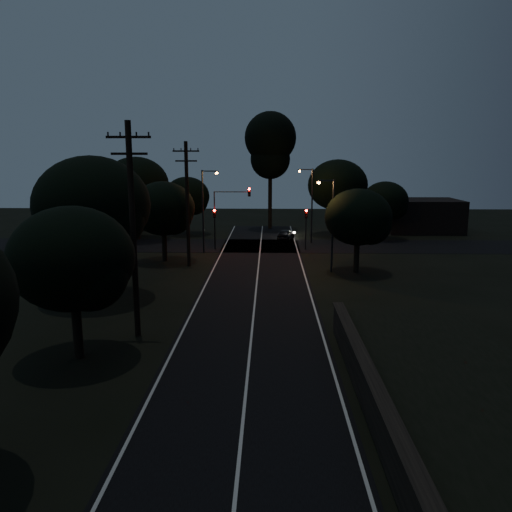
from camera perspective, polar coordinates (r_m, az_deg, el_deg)
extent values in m
cube|color=black|center=(33.15, -0.09, -4.90)|extent=(8.00, 70.00, 0.02)
cube|color=black|center=(52.65, 0.52, 1.19)|extent=(60.00, 8.00, 0.02)
cube|color=beige|center=(33.15, -0.09, -4.88)|extent=(0.12, 70.00, 0.01)
cube|color=beige|center=(33.46, -6.55, -4.80)|extent=(0.12, 70.00, 0.01)
cube|color=beige|center=(33.26, 6.40, -4.90)|extent=(0.12, 70.00, 0.01)
cube|color=black|center=(15.83, 15.94, -21.73)|extent=(0.40, 26.00, 1.50)
cube|color=black|center=(15.42, 16.11, -19.23)|extent=(0.55, 26.00, 0.10)
cylinder|color=black|center=(26.04, -13.88, 2.66)|extent=(0.30, 0.30, 11.00)
cube|color=black|center=(25.78, -14.38, 13.04)|extent=(2.20, 0.12, 0.12)
cube|color=black|center=(25.76, -14.29, 11.26)|extent=(1.80, 0.12, 0.12)
cylinder|color=black|center=(42.58, -7.85, 5.79)|extent=(0.30, 0.30, 10.50)
cube|color=black|center=(42.39, -8.01, 11.79)|extent=(2.20, 0.12, 0.12)
cube|color=black|center=(42.39, -7.98, 10.71)|extent=(1.80, 0.12, 0.12)
cylinder|color=black|center=(24.87, -19.73, -8.02)|extent=(0.44, 0.44, 2.64)
ellipsoid|color=black|center=(24.00, -20.28, -0.27)|extent=(5.61, 5.61, 4.77)
sphere|color=black|center=(23.25, -18.44, -1.92)|extent=(3.36, 3.36, 3.36)
cylinder|color=black|center=(34.64, -17.74, -1.83)|extent=(0.44, 0.44, 3.43)
ellipsoid|color=black|center=(33.94, -18.20, 5.57)|extent=(7.40, 7.40, 6.29)
sphere|color=black|center=(32.90, -16.42, 4.21)|extent=(4.44, 4.44, 4.44)
cylinder|color=black|center=(45.52, -10.42, 1.07)|extent=(0.44, 0.44, 2.64)
ellipsoid|color=black|center=(45.04, -10.58, 5.36)|extent=(5.63, 5.63, 4.78)
sphere|color=black|center=(44.36, -9.45, 4.58)|extent=(3.38, 3.38, 3.38)
cylinder|color=black|center=(61.16, -7.82, 3.70)|extent=(0.44, 0.44, 2.54)
ellipsoid|color=black|center=(60.81, -7.91, 6.79)|extent=(5.44, 5.44, 4.63)
sphere|color=black|center=(60.18, -7.08, 6.25)|extent=(3.27, 3.27, 3.27)
cylinder|color=black|center=(58.27, -13.33, 3.57)|extent=(0.44, 0.44, 3.45)
ellipsoid|color=black|center=(57.86, -13.53, 7.94)|extent=(7.26, 7.26, 6.17)
sphere|color=black|center=(56.88, -12.44, 7.20)|extent=(4.35, 4.35, 4.35)
cylinder|color=black|center=(60.85, 9.18, 3.97)|extent=(0.44, 0.44, 3.29)
ellipsoid|color=black|center=(60.46, 9.31, 8.01)|extent=(7.07, 7.07, 6.01)
sphere|color=black|center=(59.98, 10.56, 7.27)|extent=(4.24, 4.24, 4.24)
cylinder|color=black|center=(58.87, 14.39, 3.09)|extent=(0.44, 0.44, 2.41)
ellipsoid|color=black|center=(58.52, 14.54, 6.13)|extent=(5.14, 5.14, 4.37)
sphere|color=black|center=(58.28, 15.49, 5.55)|extent=(3.08, 3.08, 3.08)
cylinder|color=black|center=(41.24, 11.41, -0.11)|extent=(0.44, 0.44, 2.52)
ellipsoid|color=black|center=(40.73, 11.59, 4.39)|extent=(5.34, 5.34, 4.54)
sphere|color=black|center=(40.45, 12.99, 3.52)|extent=(3.20, 3.20, 3.20)
cylinder|color=black|center=(65.03, 1.62, 6.74)|extent=(0.50, 0.50, 8.18)
sphere|color=black|center=(64.86, 1.66, 13.37)|extent=(6.54, 6.54, 6.54)
sphere|color=black|center=(64.82, 1.64, 11.01)|extent=(5.05, 5.05, 5.05)
cube|color=black|center=(65.64, -17.11, 4.64)|extent=(10.00, 8.00, 4.40)
cube|color=black|center=(66.06, 18.38, 4.43)|extent=(9.00, 7.00, 4.00)
cylinder|color=black|center=(50.71, -4.73, 2.58)|extent=(0.12, 0.12, 3.20)
cube|color=black|center=(50.44, -4.76, 4.88)|extent=(0.28, 0.22, 0.90)
sphere|color=#FF0705|center=(50.28, -4.79, 5.20)|extent=(0.22, 0.22, 0.22)
cylinder|color=black|center=(50.54, 5.71, 2.53)|extent=(0.12, 0.12, 3.20)
cube|color=black|center=(50.27, 5.76, 4.84)|extent=(0.28, 0.22, 0.90)
sphere|color=#FF0705|center=(50.11, 5.77, 5.17)|extent=(0.22, 0.22, 0.22)
cylinder|color=black|center=(50.58, -4.74, 3.59)|extent=(0.12, 0.12, 5.00)
cube|color=black|center=(49.98, -0.78, 7.34)|extent=(0.28, 0.22, 0.90)
sphere|color=#FF0705|center=(49.83, -0.79, 7.67)|extent=(0.22, 0.22, 0.22)
cube|color=black|center=(50.08, -2.80, 7.33)|extent=(3.50, 0.08, 0.08)
cylinder|color=black|center=(48.53, -6.09, 5.02)|extent=(0.16, 0.16, 8.00)
cube|color=black|center=(48.18, -5.35, 9.64)|extent=(1.40, 0.10, 0.10)
cube|color=black|center=(48.10, -4.51, 9.59)|extent=(0.35, 0.22, 0.12)
sphere|color=orange|center=(48.10, -4.50, 9.47)|extent=(0.26, 0.26, 0.26)
cylinder|color=black|center=(54.27, 6.41, 5.68)|extent=(0.16, 0.16, 8.00)
cube|color=black|center=(53.98, 5.75, 9.81)|extent=(1.40, 0.10, 0.10)
cube|color=black|center=(53.93, 5.00, 9.77)|extent=(0.35, 0.22, 0.12)
sphere|color=orange|center=(53.94, 5.00, 9.66)|extent=(0.26, 0.26, 0.26)
cylinder|color=black|center=(40.52, 8.75, 3.36)|extent=(0.16, 0.16, 7.50)
cube|color=black|center=(40.12, 8.05, 8.54)|extent=(1.20, 0.10, 0.10)
cube|color=black|center=(40.06, 7.19, 8.48)|extent=(0.35, 0.22, 0.12)
sphere|color=orange|center=(40.06, 7.19, 8.34)|extent=(0.26, 0.26, 0.26)
imported|color=black|center=(56.52, 3.42, 2.47)|extent=(2.28, 3.73, 1.19)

